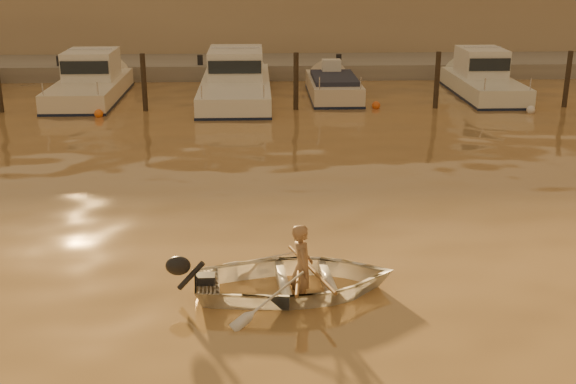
{
  "coord_description": "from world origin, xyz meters",
  "views": [
    {
      "loc": [
        -1.59,
        -11.36,
        5.44
      ],
      "look_at": [
        -0.98,
        2.46,
        0.75
      ],
      "focal_mm": 45.0,
      "sensor_mm": 36.0,
      "label": 1
    }
  ],
  "objects_px": {
    "person": "(302,267)",
    "moored_boat_3": "(333,91)",
    "dinghy": "(296,280)",
    "moored_boat_1": "(89,83)",
    "waterfront_building": "(286,10)",
    "moored_boat_2": "(236,81)",
    "moored_boat_4": "(484,80)"
  },
  "relations": [
    {
      "from": "moored_boat_1",
      "to": "moored_boat_3",
      "type": "distance_m",
      "value": 9.26
    },
    {
      "from": "dinghy",
      "to": "person",
      "type": "bearing_deg",
      "value": -90.0
    },
    {
      "from": "dinghy",
      "to": "moored_boat_3",
      "type": "xyz_separation_m",
      "value": [
        2.34,
        16.54,
        -0.0
      ]
    },
    {
      "from": "moored_boat_3",
      "to": "waterfront_building",
      "type": "bearing_deg",
      "value": 97.04
    },
    {
      "from": "dinghy",
      "to": "moored_boat_3",
      "type": "height_order",
      "value": "moored_boat_3"
    },
    {
      "from": "person",
      "to": "moored_boat_4",
      "type": "bearing_deg",
      "value": -30.72
    },
    {
      "from": "moored_boat_1",
      "to": "moored_boat_4",
      "type": "distance_m",
      "value": 15.09
    },
    {
      "from": "dinghy",
      "to": "waterfront_building",
      "type": "relative_size",
      "value": 0.07
    },
    {
      "from": "moored_boat_2",
      "to": "waterfront_building",
      "type": "height_order",
      "value": "waterfront_building"
    },
    {
      "from": "person",
      "to": "moored_boat_2",
      "type": "xyz_separation_m",
      "value": [
        -1.5,
        16.53,
        0.18
      ]
    },
    {
      "from": "moored_boat_4",
      "to": "waterfront_building",
      "type": "xyz_separation_m",
      "value": [
        -7.2,
        11.0,
        1.77
      ]
    },
    {
      "from": "dinghy",
      "to": "person",
      "type": "height_order",
      "value": "person"
    },
    {
      "from": "waterfront_building",
      "to": "moored_boat_4",
      "type": "bearing_deg",
      "value": -56.8
    },
    {
      "from": "moored_boat_1",
      "to": "moored_boat_4",
      "type": "bearing_deg",
      "value": 0.0
    },
    {
      "from": "dinghy",
      "to": "moored_boat_3",
      "type": "distance_m",
      "value": 16.7
    },
    {
      "from": "person",
      "to": "moored_boat_1",
      "type": "height_order",
      "value": "moored_boat_1"
    },
    {
      "from": "waterfront_building",
      "to": "dinghy",
      "type": "bearing_deg",
      "value": -92.04
    },
    {
      "from": "moored_boat_1",
      "to": "waterfront_building",
      "type": "bearing_deg",
      "value": 54.36
    },
    {
      "from": "moored_boat_3",
      "to": "moored_boat_4",
      "type": "distance_m",
      "value": 5.85
    },
    {
      "from": "person",
      "to": "moored_boat_2",
      "type": "height_order",
      "value": "moored_boat_2"
    },
    {
      "from": "moored_boat_1",
      "to": "moored_boat_2",
      "type": "xyz_separation_m",
      "value": [
        5.51,
        0.0,
        0.0
      ]
    },
    {
      "from": "moored_boat_2",
      "to": "moored_boat_3",
      "type": "xyz_separation_m",
      "value": [
        3.74,
        0.0,
        -0.4
      ]
    },
    {
      "from": "person",
      "to": "moored_boat_1",
      "type": "relative_size",
      "value": 0.22
    },
    {
      "from": "waterfront_building",
      "to": "person",
      "type": "bearing_deg",
      "value": -91.83
    },
    {
      "from": "moored_boat_4",
      "to": "dinghy",
      "type": "bearing_deg",
      "value": -116.31
    },
    {
      "from": "dinghy",
      "to": "moored_boat_1",
      "type": "relative_size",
      "value": 0.49
    },
    {
      "from": "moored_boat_3",
      "to": "waterfront_building",
      "type": "height_order",
      "value": "waterfront_building"
    },
    {
      "from": "person",
      "to": "moored_boat_3",
      "type": "bearing_deg",
      "value": -12.39
    },
    {
      "from": "moored_boat_1",
      "to": "moored_boat_2",
      "type": "relative_size",
      "value": 0.8
    },
    {
      "from": "dinghy",
      "to": "moored_boat_2",
      "type": "bearing_deg",
      "value": 0.16
    },
    {
      "from": "dinghy",
      "to": "waterfront_building",
      "type": "xyz_separation_m",
      "value": [
        0.98,
        27.54,
        2.17
      ]
    },
    {
      "from": "dinghy",
      "to": "waterfront_building",
      "type": "distance_m",
      "value": 27.64
    }
  ]
}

